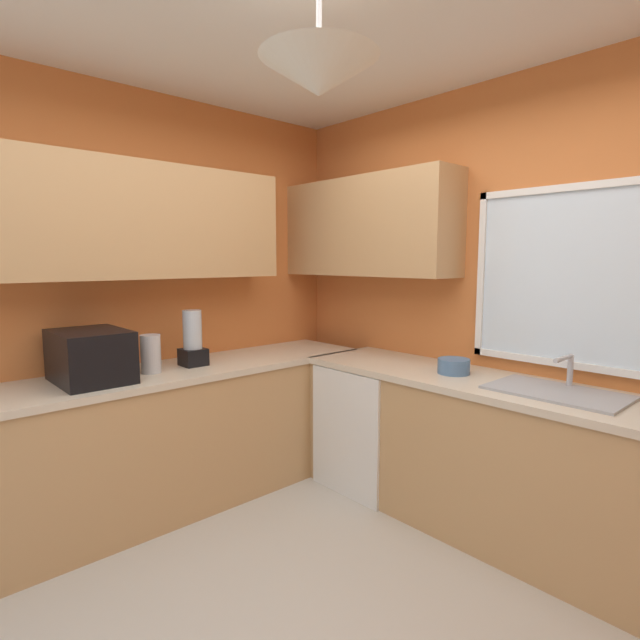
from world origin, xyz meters
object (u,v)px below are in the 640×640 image
object	(u,v)px
microwave	(90,356)
bowl	(454,366)
kettle	(151,354)
sink_assembly	(557,391)
dishwasher	(373,424)
blender_appliance	(193,341)

from	to	relation	value
microwave	bowl	distance (m)	2.10
microwave	kettle	bearing A→B (deg)	86.63
sink_assembly	bowl	xyz separation A→B (m)	(-0.61, -0.01, 0.03)
microwave	kettle	xyz separation A→B (m)	(0.02, 0.34, -0.03)
dishwasher	bowl	world-z (taller)	bowl
dishwasher	bowl	xyz separation A→B (m)	(0.61, 0.03, 0.51)
kettle	blender_appliance	xyz separation A→B (m)	(-0.02, 0.29, 0.05)
dishwasher	blender_appliance	world-z (taller)	blender_appliance
dishwasher	bowl	distance (m)	0.79
dishwasher	sink_assembly	world-z (taller)	sink_assembly
dishwasher	bowl	bearing A→B (deg)	2.83
microwave	blender_appliance	xyz separation A→B (m)	(0.00, 0.63, 0.02)
dishwasher	microwave	bearing A→B (deg)	-111.83
bowl	sink_assembly	bearing A→B (deg)	0.56
blender_appliance	dishwasher	bearing A→B (deg)	57.03
dishwasher	microwave	distance (m)	1.88
microwave	sink_assembly	xyz separation A→B (m)	(1.87, 1.68, -0.13)
kettle	blender_appliance	size ratio (longest dim) A/B	0.65
dishwasher	blender_appliance	bearing A→B (deg)	-122.97
bowl	kettle	bearing A→B (deg)	-132.97
microwave	bowl	bearing A→B (deg)	52.94
dishwasher	blender_appliance	xyz separation A→B (m)	(-0.66, -1.02, 0.63)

